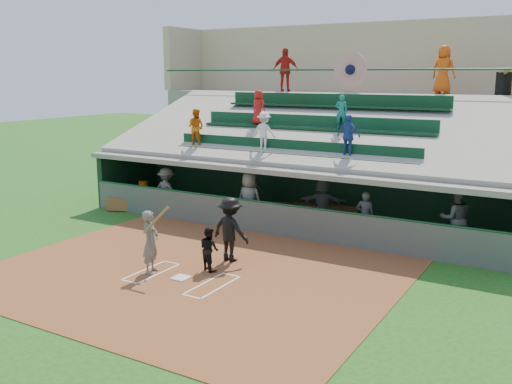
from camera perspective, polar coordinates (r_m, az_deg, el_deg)
The scene contains 22 objects.
ground at distance 15.63m, azimuth -7.51°, elevation -8.62°, with size 100.00×100.00×0.00m, color #1F5317.
dirt_slab at distance 16.00m, azimuth -6.40°, elevation -8.07°, with size 11.00×9.00×0.02m, color brown.
home_plate at distance 15.62m, azimuth -7.51°, elevation -8.50°, with size 0.43×0.43×0.03m, color silver.
batters_box_chalk at distance 15.62m, azimuth -7.51°, elevation -8.54°, with size 2.65×1.85×0.01m.
dugout_floor at distance 21.10m, azimuth 3.79°, elevation -3.12°, with size 16.00×3.50×0.04m, color gray.
concourse_slab at distance 26.80m, azimuth 10.37°, elevation 4.84°, with size 20.00×3.00×4.60m, color gray.
grandstand at distance 24.03m, azimuth 7.87°, elevation 4.07°, with size 20.40×10.40×7.80m.
batter_at_plate at distance 15.92m, azimuth -10.47°, elevation -4.90°, with size 0.92×0.79×1.95m.
catcher at distance 15.98m, azimuth -4.71°, elevation -5.69°, with size 0.60×0.47×1.24m, color black.
home_umpire at distance 16.65m, azimuth -2.58°, elevation -3.76°, with size 1.23×0.70×1.90m, color black.
dugout_bench at distance 22.02m, azimuth 5.35°, elevation -1.81°, with size 16.25×0.49×0.49m, color #915C34.
white_table at distance 24.26m, azimuth -11.31°, elevation -0.53°, with size 0.74×0.56×0.65m, color silver.
water_cooler at distance 24.16m, azimuth -11.22°, elevation 0.65°, with size 0.36×0.36×0.36m, color orange.
dugout_player_a at distance 22.61m, azimuth -8.93°, elevation 0.15°, with size 1.16×0.67×1.79m, color #545752.
dugout_player_b at distance 22.04m, azimuth -0.57°, elevation 0.12°, with size 1.11×0.46×1.89m, color #525550.
dugout_player_c at distance 20.35m, azimuth -0.68°, elevation -0.75°, with size 0.96×0.62×1.96m, color #60635D.
dugout_player_d at distance 20.44m, azimuth 6.66°, elevation -1.06°, with size 1.63×0.52×1.76m, color #585B56.
dugout_player_e at distance 19.15m, azimuth 10.83°, elevation -2.30°, with size 0.58×0.38×1.60m, color #51544F.
dugout_player_f at distance 18.67m, azimuth 19.36°, elevation -2.52°, with size 0.96×0.75×1.98m, color #5D5F5A.
trash_bin at distance 24.67m, azimuth 23.51°, elevation 9.91°, with size 0.59×0.59×0.89m, color black.
concourse_staff_a at distance 27.13m, azimuth 2.97°, elevation 12.09°, with size 1.18×0.49×2.01m, color red.
concourse_staff_b at distance 25.25m, azimuth 18.24°, elevation 11.54°, with size 0.97×0.63×1.99m, color #E44F0D.
Camera 1 is at (9.09, -11.52, 5.39)m, focal length 40.00 mm.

